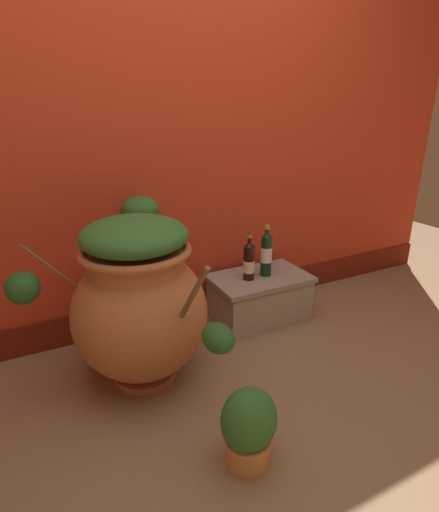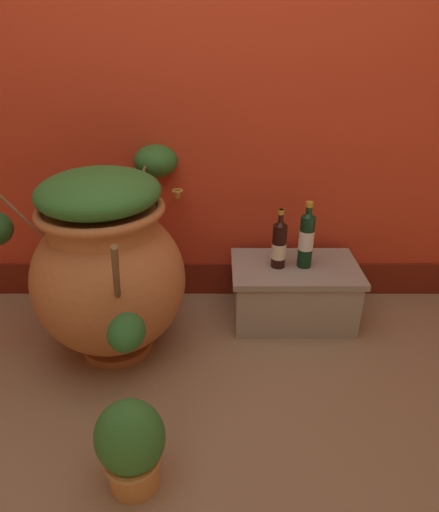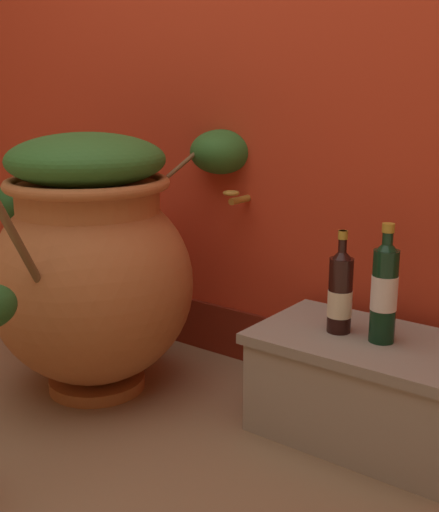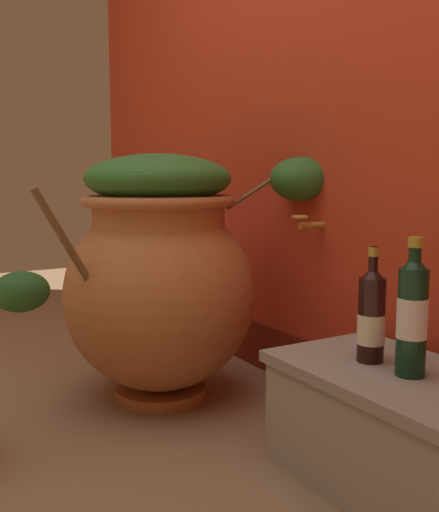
{
  "view_description": "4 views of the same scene",
  "coord_description": "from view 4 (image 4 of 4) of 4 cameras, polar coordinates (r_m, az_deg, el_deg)",
  "views": [
    {
      "loc": [
        -0.81,
        -1.08,
        1.3
      ],
      "look_at": [
        0.16,
        0.82,
        0.51
      ],
      "focal_mm": 27.46,
      "sensor_mm": 36.0,
      "label": 1
    },
    {
      "loc": [
        0.09,
        -1.06,
        1.33
      ],
      "look_at": [
        0.09,
        0.74,
        0.42
      ],
      "focal_mm": 30.97,
      "sensor_mm": 36.0,
      "label": 2
    },
    {
      "loc": [
        1.17,
        -0.76,
        0.98
      ],
      "look_at": [
        0.02,
        0.76,
        0.49
      ],
      "focal_mm": 45.63,
      "sensor_mm": 36.0,
      "label": 3
    },
    {
      "loc": [
        1.46,
        -0.22,
        0.78
      ],
      "look_at": [
        -0.06,
        0.66,
        0.54
      ],
      "focal_mm": 41.53,
      "sensor_mm": 36.0,
      "label": 4
    }
  ],
  "objects": [
    {
      "name": "wine_bottle_left",
      "position": [
        1.47,
        18.08,
        -5.22
      ],
      "size": [
        0.07,
        0.07,
        0.33
      ],
      "color": "black",
      "rests_on": "stone_ledge"
    },
    {
      "name": "back_wall",
      "position": [
        2.1,
        14.74,
        21.61
      ],
      "size": [
        4.4,
        0.33,
        2.6
      ],
      "color": "red",
      "rests_on": "ground_plane"
    },
    {
      "name": "ground_plane",
      "position": [
        1.67,
        -20.23,
        -20.5
      ],
      "size": [
        7.0,
        7.0,
        0.0
      ],
      "primitive_type": "plane",
      "color": "#896B4C"
    },
    {
      "name": "terracotta_urn",
      "position": [
        2.05,
        -5.61,
        -1.71
      ],
      "size": [
        0.89,
        1.17,
        0.85
      ],
      "color": "#B26638",
      "rests_on": "ground_plane"
    },
    {
      "name": "stone_ledge",
      "position": [
        1.59,
        16.56,
        -15.24
      ],
      "size": [
        0.63,
        0.4,
        0.3
      ],
      "color": "#9E9384",
      "rests_on": "ground_plane"
    },
    {
      "name": "wine_bottle_middle",
      "position": [
        1.56,
        14.43,
        -5.5
      ],
      "size": [
        0.07,
        0.07,
        0.3
      ],
      "color": "black",
      "rests_on": "stone_ledge"
    }
  ]
}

